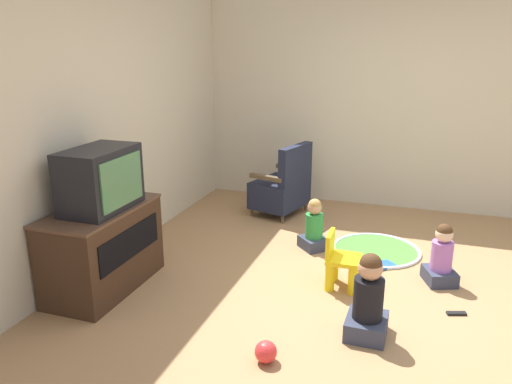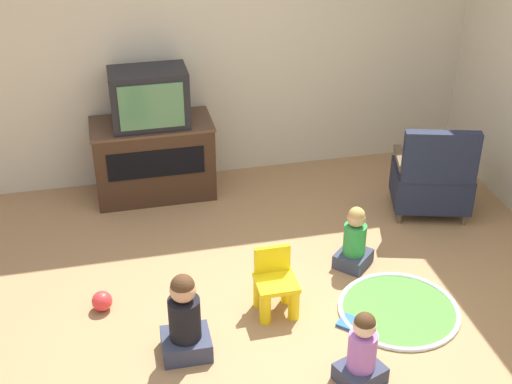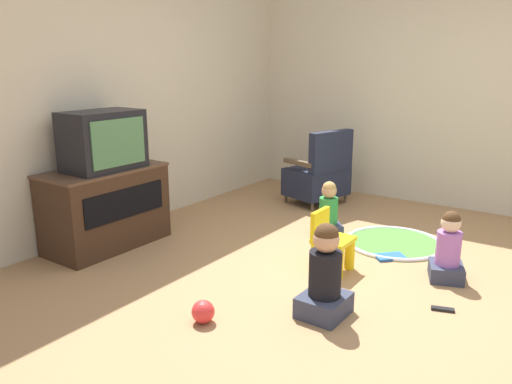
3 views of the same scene
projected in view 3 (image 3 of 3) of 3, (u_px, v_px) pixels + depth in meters
The scene contains 14 objects.
ground_plane at pixel (356, 275), 3.93m from camera, with size 30.00×30.00×0.00m, color #9E754C.
wall_back at pixel (111, 85), 4.76m from camera, with size 5.52×0.12×2.82m.
wall_right at pixel (476, 82), 5.39m from camera, with size 0.12×5.55×2.82m.
tv_cabinet at pixel (106, 206), 4.48m from camera, with size 1.09×0.56×0.72m.
television at pixel (103, 140), 4.31m from camera, with size 0.67×0.42×0.51m.
black_armchair at pixel (319, 175), 5.83m from camera, with size 0.77×0.68×0.88m.
yellow_kid_chair at pixel (331, 246), 3.98m from camera, with size 0.29×0.28×0.49m.
play_mat at pixel (394, 243), 4.61m from camera, with size 0.89×0.89×0.04m.
child_watching_left at pixel (325, 276), 3.25m from camera, with size 0.33×0.29×0.64m.
child_watching_center at pixel (328, 212), 4.79m from camera, with size 0.36×0.36×0.53m.
child_watching_right at pixel (448, 250), 3.80m from camera, with size 0.35×0.33×0.55m.
toy_ball at pixel (203, 312), 3.20m from camera, with size 0.15×0.15×0.15m.
book at pixel (390, 257), 4.27m from camera, with size 0.28×0.28×0.02m.
remote_control at pixel (443, 309), 3.37m from camera, with size 0.09×0.16×0.02m.
Camera 3 is at (-3.43, -1.44, 1.63)m, focal length 35.00 mm.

